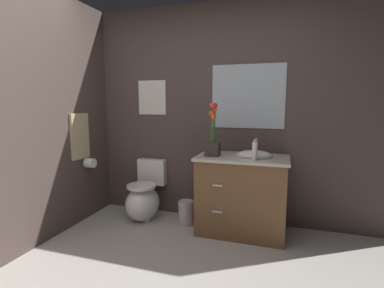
# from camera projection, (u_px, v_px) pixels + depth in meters

# --- Properties ---
(wall_back) EXTENTS (4.01, 0.05, 2.50)m
(wall_back) POSITION_uv_depth(u_px,v_px,m) (218.00, 114.00, 3.32)
(wall_back) COLOR #4C3D38
(wall_back) RESTS_ON ground_plane
(wall_left) EXTENTS (0.05, 4.98, 2.50)m
(wall_left) POSITION_uv_depth(u_px,v_px,m) (23.00, 117.00, 2.58)
(wall_left) COLOR #4C3D38
(wall_left) RESTS_ON ground_plane
(toilet) EXTENTS (0.38, 0.59, 0.69)m
(toilet) POSITION_uv_depth(u_px,v_px,m) (144.00, 198.00, 3.43)
(toilet) COLOR white
(toilet) RESTS_ON ground_plane
(vanity_cabinet) EXTENTS (0.94, 0.56, 1.01)m
(vanity_cabinet) POSITION_uv_depth(u_px,v_px,m) (242.00, 194.00, 3.02)
(vanity_cabinet) COLOR brown
(vanity_cabinet) RESTS_ON ground_plane
(flower_vase) EXTENTS (0.14, 0.14, 0.55)m
(flower_vase) POSITION_uv_depth(u_px,v_px,m) (213.00, 136.00, 2.96)
(flower_vase) COLOR #38332D
(flower_vase) RESTS_ON vanity_cabinet
(soap_bottle) EXTENTS (0.05, 0.05, 0.20)m
(soap_bottle) POSITION_uv_depth(u_px,v_px,m) (255.00, 151.00, 2.75)
(soap_bottle) COLOR white
(soap_bottle) RESTS_ON vanity_cabinet
(trash_bin) EXTENTS (0.18, 0.18, 0.27)m
(trash_bin) POSITION_uv_depth(u_px,v_px,m) (186.00, 212.00, 3.27)
(trash_bin) COLOR #B7B7BC
(trash_bin) RESTS_ON ground_plane
(wall_poster) EXTENTS (0.36, 0.01, 0.41)m
(wall_poster) POSITION_uv_depth(u_px,v_px,m) (152.00, 98.00, 3.51)
(wall_poster) COLOR silver
(wall_mirror) EXTENTS (0.80, 0.01, 0.70)m
(wall_mirror) POSITION_uv_depth(u_px,v_px,m) (248.00, 96.00, 3.16)
(wall_mirror) COLOR #B2BCC6
(hanging_towel) EXTENTS (0.03, 0.28, 0.52)m
(hanging_towel) POSITION_uv_depth(u_px,v_px,m) (80.00, 136.00, 3.26)
(hanging_towel) COLOR tan
(toilet_paper_roll) EXTENTS (0.11, 0.11, 0.11)m
(toilet_paper_roll) POSITION_uv_depth(u_px,v_px,m) (90.00, 163.00, 3.36)
(toilet_paper_roll) COLOR white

